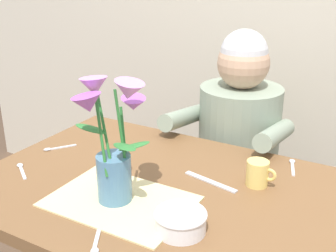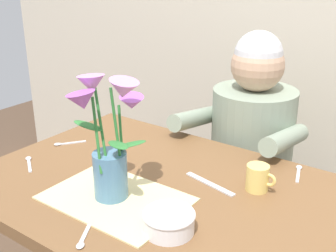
# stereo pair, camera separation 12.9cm
# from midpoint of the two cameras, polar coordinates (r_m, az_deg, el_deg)

# --- Properties ---
(dining_table) EXTENTS (1.20, 0.80, 0.74)m
(dining_table) POSITION_cam_midpoint_polar(r_m,az_deg,el_deg) (1.36, -2.75, -11.86)
(dining_table) COLOR brown
(dining_table) RESTS_ON ground_plane
(seated_person) EXTENTS (0.45, 0.47, 1.14)m
(seated_person) POSITION_cam_midpoint_polar(r_m,az_deg,el_deg) (1.88, 7.18, -4.83)
(seated_person) COLOR #4C4C56
(seated_person) RESTS_ON ground_plane
(striped_placemat) EXTENTS (0.40, 0.28, 0.00)m
(striped_placemat) POSITION_cam_midpoint_polar(r_m,az_deg,el_deg) (1.26, -9.34, -9.91)
(striped_placemat) COLOR beige
(striped_placemat) RESTS_ON dining_table
(flower_vase) EXTENTS (0.21, 0.26, 0.36)m
(flower_vase) POSITION_cam_midpoint_polar(r_m,az_deg,el_deg) (1.19, -10.45, -2.37)
(flower_vase) COLOR teal
(flower_vase) RESTS_ON dining_table
(ceramic_bowl) EXTENTS (0.14, 0.14, 0.06)m
(ceramic_bowl) POSITION_cam_midpoint_polar(r_m,az_deg,el_deg) (1.11, -1.71, -12.56)
(ceramic_bowl) COLOR white
(ceramic_bowl) RESTS_ON dining_table
(dinner_knife) EXTENTS (0.19, 0.06, 0.00)m
(dinner_knife) POSITION_cam_midpoint_polar(r_m,az_deg,el_deg) (1.34, 2.92, -7.46)
(dinner_knife) COLOR silver
(dinner_knife) RESTS_ON dining_table
(tea_cup) EXTENTS (0.09, 0.07, 0.08)m
(tea_cup) POSITION_cam_midpoint_polar(r_m,az_deg,el_deg) (1.33, 9.13, -6.28)
(tea_cup) COLOR #E5C666
(tea_cup) RESTS_ON dining_table
(spoon_0) EXTENTS (0.05, 0.12, 0.01)m
(spoon_0) POSITION_cam_midpoint_polar(r_m,az_deg,el_deg) (1.49, 13.84, -5.06)
(spoon_0) COLOR silver
(spoon_0) RESTS_ON dining_table
(spoon_2) EXTENTS (0.11, 0.08, 0.01)m
(spoon_2) POSITION_cam_midpoint_polar(r_m,az_deg,el_deg) (1.52, -21.25, -5.34)
(spoon_2) COLOR silver
(spoon_2) RESTS_ON dining_table
(spoon_3) EXTENTS (0.08, 0.11, 0.01)m
(spoon_3) POSITION_cam_midpoint_polar(r_m,az_deg,el_deg) (1.64, -17.01, -2.89)
(spoon_3) COLOR silver
(spoon_3) RESTS_ON dining_table
(spoon_4) EXTENTS (0.07, 0.11, 0.01)m
(spoon_4) POSITION_cam_midpoint_polar(r_m,az_deg,el_deg) (1.10, -13.05, -15.13)
(spoon_4) COLOR silver
(spoon_4) RESTS_ON dining_table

